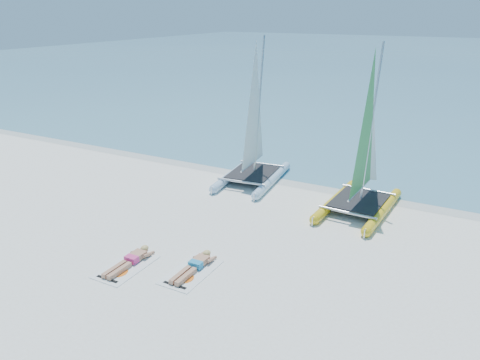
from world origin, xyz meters
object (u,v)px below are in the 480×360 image
Objects in this scene: catamaran_blue at (254,139)px; sunbather_a at (131,260)px; catamaran_yellow at (366,157)px; towel_a at (126,266)px; sunbather_b at (195,265)px; towel_b at (191,272)px.

catamaran_blue is 3.45× the size of sunbather_a.
catamaran_yellow is 8.91m from towel_a.
catamaran_yellow is 3.43× the size of sunbather_b.
catamaran_blue is 7.92m from sunbather_a.
towel_a is at bearing -90.00° from sunbather_a.
catamaran_yellow is at bearing 57.12° from sunbather_a.
sunbather_b is at bearing 24.72° from towel_a.
sunbather_b is at bearing -110.94° from catamaran_yellow.
sunbather_a is at bearing -160.69° from sunbather_b.
sunbather_a is at bearing -120.01° from catamaran_yellow.
catamaran_yellow is 7.39m from sunbather_b.
sunbather_a is (0.07, -7.75, -1.66)m from catamaran_blue.
sunbather_b is at bearing -81.69° from catamaran_blue.
catamaran_blue reaches higher than sunbather_b.
towel_a is at bearing -155.28° from sunbather_b.
sunbather_b reaches higher than towel_b.
catamaran_blue is 7.55m from sunbather_b.
catamaran_blue is 4.75m from catamaran_yellow.
catamaran_yellow is 3.43× the size of sunbather_a.
catamaran_yellow is (4.71, -0.56, 0.08)m from catamaran_blue.
catamaran_blue reaches higher than towel_a.
sunbather_a is (0.00, 0.19, 0.11)m from towel_a.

